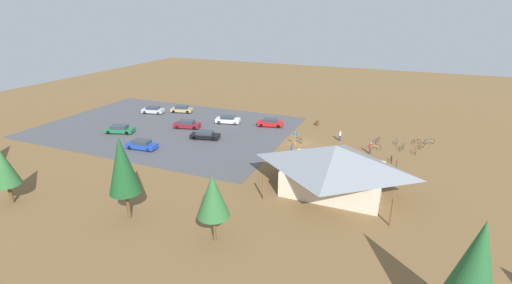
{
  "coord_description": "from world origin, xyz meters",
  "views": [
    {
      "loc": [
        -13.44,
        50.04,
        19.44
      ],
      "look_at": [
        5.22,
        5.17,
        1.2
      ],
      "focal_mm": 24.83,
      "sensor_mm": 36.0,
      "label": 1
    }
  ],
  "objects_px": {
    "bicycle_black_yard_front": "(299,140)",
    "car_red_second_row": "(270,123)",
    "pine_east": "(476,263)",
    "car_tan_near_entry": "(182,109)",
    "pine_far_east": "(3,167)",
    "car_blue_inner_stall": "(142,145)",
    "bike_pavilion": "(334,165)",
    "bicycle_purple_yard_center": "(391,159)",
    "lot_sign": "(295,137)",
    "bicycle_red_near_sign": "(416,142)",
    "trash_bin": "(317,123)",
    "car_white_far_end": "(228,120)",
    "bicycle_green_yard_right": "(402,148)",
    "bicycle_white_near_porch": "(397,142)",
    "pine_midwest": "(122,165)",
    "visitor_by_pavilion": "(292,150)",
    "bicycle_yellow_trailside": "(375,147)",
    "visitor_at_bikes": "(370,148)",
    "car_green_end_stall": "(120,129)",
    "pine_center": "(213,196)",
    "bicycle_teal_front_row": "(378,168)",
    "car_maroon_front_row": "(187,124)",
    "bicycle_white_mid_cluster": "(415,151)",
    "bicycle_silver_edge_south": "(429,141)",
    "bicycle_blue_edge_north": "(402,178)",
    "bicycle_orange_by_bin": "(422,146)",
    "bicycle_purple_yard_left": "(378,140)",
    "car_silver_mid_lot": "(153,110)"
  },
  "relations": [
    {
      "from": "pine_midwest",
      "to": "bicycle_blue_edge_north",
      "type": "distance_m",
      "value": 31.76
    },
    {
      "from": "pine_center",
      "to": "bicycle_black_yard_front",
      "type": "bearing_deg",
      "value": -90.0
    },
    {
      "from": "bicycle_blue_edge_north",
      "to": "visitor_by_pavilion",
      "type": "relative_size",
      "value": 0.92
    },
    {
      "from": "car_blue_inner_stall",
      "to": "car_tan_near_entry",
      "type": "bearing_deg",
      "value": -73.21
    },
    {
      "from": "bicycle_orange_by_bin",
      "to": "bicycle_purple_yard_left",
      "type": "relative_size",
      "value": 0.85
    },
    {
      "from": "car_maroon_front_row",
      "to": "car_blue_inner_stall",
      "type": "relative_size",
      "value": 1.03
    },
    {
      "from": "bicycle_blue_edge_north",
      "to": "bicycle_silver_edge_south",
      "type": "xyz_separation_m",
      "value": [
        -3.57,
        -14.96,
        0.03
      ]
    },
    {
      "from": "bicycle_purple_yard_center",
      "to": "car_red_second_row",
      "type": "height_order",
      "value": "car_red_second_row"
    },
    {
      "from": "pine_east",
      "to": "car_tan_near_entry",
      "type": "bearing_deg",
      "value": -39.42
    },
    {
      "from": "pine_far_east",
      "to": "car_blue_inner_stall",
      "type": "height_order",
      "value": "pine_far_east"
    },
    {
      "from": "car_white_far_end",
      "to": "pine_far_east",
      "type": "bearing_deg",
      "value": 75.81
    },
    {
      "from": "pine_midwest",
      "to": "visitor_by_pavilion",
      "type": "relative_size",
      "value": 5.13
    },
    {
      "from": "pine_midwest",
      "to": "car_green_end_stall",
      "type": "bearing_deg",
      "value": -45.74
    },
    {
      "from": "lot_sign",
      "to": "bicycle_green_yard_right",
      "type": "distance_m",
      "value": 15.64
    },
    {
      "from": "bicycle_white_mid_cluster",
      "to": "car_tan_near_entry",
      "type": "xyz_separation_m",
      "value": [
        43.18,
        -5.56,
        0.35
      ]
    },
    {
      "from": "bicycle_white_near_porch",
      "to": "car_maroon_front_row",
      "type": "relative_size",
      "value": 0.37
    },
    {
      "from": "bicycle_yellow_trailside",
      "to": "car_white_far_end",
      "type": "distance_m",
      "value": 25.96
    },
    {
      "from": "bicycle_black_yard_front",
      "to": "car_red_second_row",
      "type": "height_order",
      "value": "car_red_second_row"
    },
    {
      "from": "car_blue_inner_stall",
      "to": "car_maroon_front_row",
      "type": "bearing_deg",
      "value": -93.9
    },
    {
      "from": "car_white_far_end",
      "to": "pine_east",
      "type": "bearing_deg",
      "value": 134.36
    },
    {
      "from": "car_blue_inner_stall",
      "to": "car_red_second_row",
      "type": "bearing_deg",
      "value": -128.35
    },
    {
      "from": "pine_midwest",
      "to": "bicycle_yellow_trailside",
      "type": "xyz_separation_m",
      "value": [
        -20.75,
        -28.63,
        -5.34
      ]
    },
    {
      "from": "visitor_by_pavilion",
      "to": "bicycle_blue_edge_north",
      "type": "bearing_deg",
      "value": 171.62
    },
    {
      "from": "bicycle_silver_edge_south",
      "to": "bicycle_purple_yard_left",
      "type": "relative_size",
      "value": 0.89
    },
    {
      "from": "pine_east",
      "to": "pine_center",
      "type": "relative_size",
      "value": 1.33
    },
    {
      "from": "bicycle_green_yard_right",
      "to": "car_red_second_row",
      "type": "distance_m",
      "value": 21.96
    },
    {
      "from": "car_white_far_end",
      "to": "car_maroon_front_row",
      "type": "bearing_deg",
      "value": 45.16
    },
    {
      "from": "pine_far_east",
      "to": "pine_east",
      "type": "relative_size",
      "value": 0.74
    },
    {
      "from": "bicycle_green_yard_right",
      "to": "car_silver_mid_lot",
      "type": "bearing_deg",
      "value": -2.57
    },
    {
      "from": "lot_sign",
      "to": "bicycle_yellow_trailside",
      "type": "bearing_deg",
      "value": -163.84
    },
    {
      "from": "bicycle_yellow_trailside",
      "to": "bicycle_green_yard_right",
      "type": "xyz_separation_m",
      "value": [
        -3.71,
        -1.06,
        0.0
      ]
    },
    {
      "from": "bike_pavilion",
      "to": "bicycle_teal_front_row",
      "type": "bearing_deg",
      "value": -121.0
    },
    {
      "from": "pine_midwest",
      "to": "bicycle_silver_edge_south",
      "type": "relative_size",
      "value": 5.53
    },
    {
      "from": "bicycle_white_mid_cluster",
      "to": "car_white_far_end",
      "type": "bearing_deg",
      "value": -4.76
    },
    {
      "from": "bicycle_orange_by_bin",
      "to": "car_tan_near_entry",
      "type": "xyz_separation_m",
      "value": [
        44.03,
        -2.83,
        0.34
      ]
    },
    {
      "from": "car_green_end_stall",
      "to": "bicycle_white_near_porch",
      "type": "bearing_deg",
      "value": -164.0
    },
    {
      "from": "car_green_end_stall",
      "to": "bicycle_black_yard_front",
      "type": "bearing_deg",
      "value": -165.77
    },
    {
      "from": "bicycle_silver_edge_south",
      "to": "car_maroon_front_row",
      "type": "xyz_separation_m",
      "value": [
        38.64,
        7.86,
        0.37
      ]
    },
    {
      "from": "lot_sign",
      "to": "bicycle_red_near_sign",
      "type": "distance_m",
      "value": 18.81
    },
    {
      "from": "bicycle_teal_front_row",
      "to": "bicycle_orange_by_bin",
      "type": "distance_m",
      "value": 12.02
    },
    {
      "from": "bicycle_black_yard_front",
      "to": "visitor_at_bikes",
      "type": "xyz_separation_m",
      "value": [
        -10.73,
        0.56,
        0.53
      ]
    },
    {
      "from": "trash_bin",
      "to": "bicycle_black_yard_front",
      "type": "bearing_deg",
      "value": 85.79
    },
    {
      "from": "bicycle_black_yard_front",
      "to": "bicycle_white_mid_cluster",
      "type": "xyz_separation_m",
      "value": [
        -16.76,
        -1.86,
        -0.02
      ]
    },
    {
      "from": "visitor_at_bikes",
      "to": "car_tan_near_entry",
      "type": "bearing_deg",
      "value": -12.11
    },
    {
      "from": "bicycle_teal_front_row",
      "to": "car_white_far_end",
      "type": "bearing_deg",
      "value": -21.62
    },
    {
      "from": "bike_pavilion",
      "to": "bicycle_purple_yard_center",
      "type": "xyz_separation_m",
      "value": [
        -5.84,
        -11.11,
        -2.77
      ]
    },
    {
      "from": "lot_sign",
      "to": "visitor_at_bikes",
      "type": "relative_size",
      "value": 1.26
    },
    {
      "from": "car_blue_inner_stall",
      "to": "car_red_second_row",
      "type": "height_order",
      "value": "car_red_second_row"
    },
    {
      "from": "bike_pavilion",
      "to": "car_blue_inner_stall",
      "type": "distance_m",
      "value": 28.69
    },
    {
      "from": "bicycle_white_near_porch",
      "to": "car_red_second_row",
      "type": "relative_size",
      "value": 0.38
    }
  ]
}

